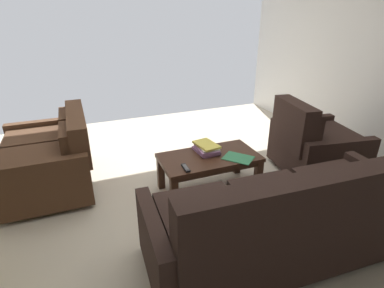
# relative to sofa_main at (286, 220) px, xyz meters

# --- Properties ---
(ground_plane) EXTENTS (5.00, 5.48, 0.01)m
(ground_plane) POSITION_rel_sofa_main_xyz_m (0.32, -1.03, -0.39)
(ground_plane) COLOR beige
(sofa_main) EXTENTS (2.10, 0.91, 0.90)m
(sofa_main) POSITION_rel_sofa_main_xyz_m (0.00, 0.00, 0.00)
(sofa_main) COLOR black
(sofa_main) RESTS_ON ground
(loveseat_near) EXTENTS (0.89, 1.26, 0.82)m
(loveseat_near) POSITION_rel_sofa_main_xyz_m (1.65, -1.86, -0.03)
(loveseat_near) COLOR black
(loveseat_near) RESTS_ON ground
(coffee_table) EXTENTS (1.03, 0.54, 0.41)m
(coffee_table) POSITION_rel_sofa_main_xyz_m (0.10, -1.14, -0.04)
(coffee_table) COLOR #3D2316
(coffee_table) RESTS_ON ground
(armchair_side) EXTENTS (0.97, 0.99, 0.90)m
(armchair_side) POSITION_rel_sofa_main_xyz_m (-1.18, -1.03, -0.02)
(armchair_side) COLOR black
(armchair_side) RESTS_ON ground
(book_stack) EXTENTS (0.23, 0.32, 0.10)m
(book_stack) POSITION_rel_sofa_main_xyz_m (0.09, -1.24, 0.08)
(book_stack) COLOR #996699
(book_stack) RESTS_ON coffee_table
(tv_remote) EXTENTS (0.05, 0.16, 0.02)m
(tv_remote) POSITION_rel_sofa_main_xyz_m (0.43, -0.97, 0.04)
(tv_remote) COLOR black
(tv_remote) RESTS_ON coffee_table
(loose_magazine) EXTENTS (0.35, 0.36, 0.01)m
(loose_magazine) POSITION_rel_sofa_main_xyz_m (-0.15, -0.98, 0.03)
(loose_magazine) COLOR #337F51
(loose_magazine) RESTS_ON coffee_table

